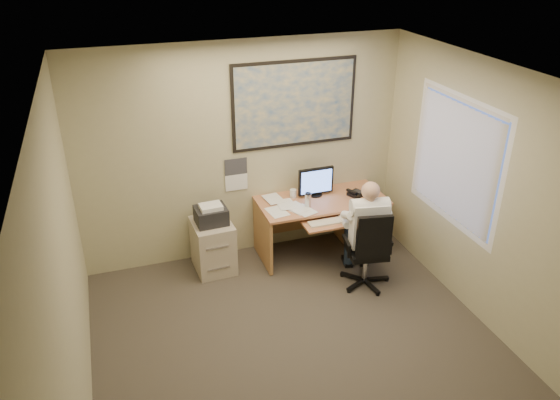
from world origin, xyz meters
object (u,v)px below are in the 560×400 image
object	(u,v)px
person	(367,234)
filing_cabinet	(213,241)
desk	(344,217)
office_chair	(368,264)

from	to	relation	value
person	filing_cabinet	bearing A→B (deg)	163.07
desk	person	bearing A→B (deg)	-97.57
office_chair	filing_cabinet	bearing A→B (deg)	161.04
desk	person	size ratio (longest dim) A/B	1.23
desk	filing_cabinet	size ratio (longest dim) A/B	1.80
desk	person	world-z (taller)	person
desk	filing_cabinet	bearing A→B (deg)	179.09
office_chair	person	bearing A→B (deg)	107.09
filing_cabinet	person	xyz separation A→B (m)	(1.62, -0.85, 0.27)
office_chair	person	world-z (taller)	person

